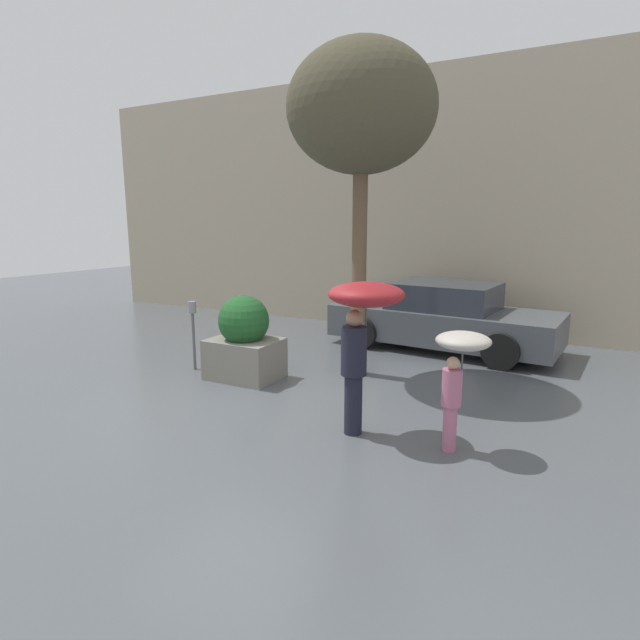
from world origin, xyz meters
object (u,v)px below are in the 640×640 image
Objects in this scene: person_child at (459,362)px; parking_meter at (193,321)px; person_adult at (362,317)px; street_tree at (361,111)px; parked_car_near at (443,318)px; planter_box at (244,341)px.

person_child reaches higher than parking_meter.
person_adult reaches higher than person_child.
person_adult is at bearing -65.63° from street_tree.
person_adult is 0.40× the size of parked_car_near.
person_child is at bearing -158.63° from parked_car_near.
planter_box is 1.01× the size of person_child.
parking_meter is at bearing 141.00° from parked_car_near.
street_tree is (-2.16, 2.20, 3.22)m from person_child.
planter_box is 0.30× the size of parked_car_near.
street_tree reaches higher than parked_car_near.
person_child is 4.94m from parking_meter.
street_tree is 4.45m from parking_meter.
person_child is 0.26× the size of street_tree.
planter_box reaches higher than parking_meter.
person_adult reaches higher than planter_box.
street_tree is at bearing 166.48° from parked_car_near.
parked_car_near is 5.00m from parking_meter.
person_child is 4.85m from parked_car_near.
person_adult is at bearing -172.30° from parked_car_near.
person_child is at bearing -32.45° from person_adult.
planter_box is at bearing 133.85° from person_child.
person_adult is at bearing 152.91° from person_child.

